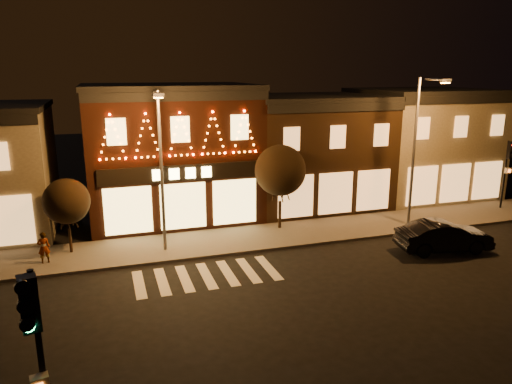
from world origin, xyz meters
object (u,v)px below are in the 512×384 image
streetlamp_mid (161,160)px  dark_sedan (444,236)px  pedestrian (44,247)px  traffic_signal_near (36,342)px

streetlamp_mid → dark_sedan: size_ratio=1.67×
streetlamp_mid → pedestrian: bearing=171.6°
dark_sedan → pedestrian: pedestrian is taller
streetlamp_mid → traffic_signal_near: bearing=-113.2°
pedestrian → dark_sedan: bearing=160.5°
streetlamp_mid → dark_sedan: 14.88m
traffic_signal_near → dark_sedan: traffic_signal_near is taller
dark_sedan → pedestrian: 19.89m
streetlamp_mid → dark_sedan: streetlamp_mid is taller
traffic_signal_near → pedestrian: 14.28m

